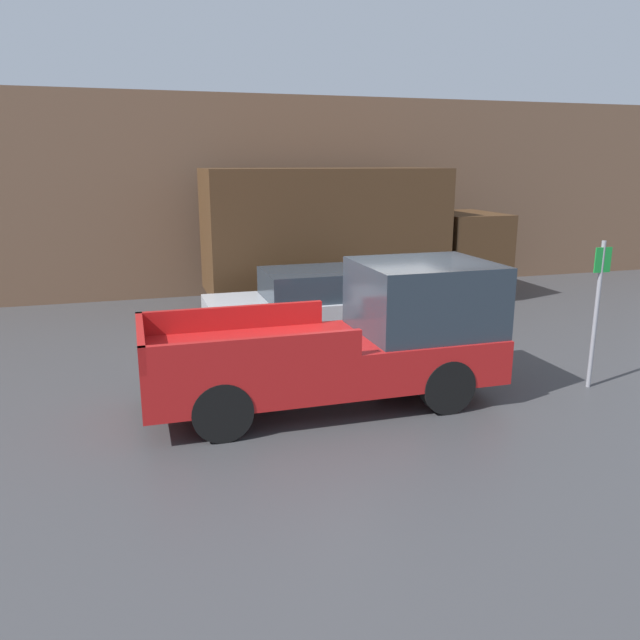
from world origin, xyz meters
name	(u,v)px	position (x,y,z in m)	size (l,w,h in m)	color
ground_plane	(385,383)	(0.00, 0.00, 0.00)	(60.00, 60.00, 0.00)	#3D3D3F
building_wall	(275,196)	(0.00, 8.15, 2.70)	(28.00, 0.15, 5.41)	brown
pickup_truck	(355,338)	(-0.76, -0.55, 1.00)	(5.36, 2.01, 2.13)	red
car	(321,303)	(-0.22, 2.97, 0.77)	(4.69, 1.90, 1.47)	#B7BABF
delivery_truck	(346,233)	(1.36, 5.99, 1.85)	(7.88, 2.46, 3.48)	#472D19
parking_sign	(597,307)	(3.16, -1.15, 1.37)	(0.30, 0.07, 2.43)	gray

